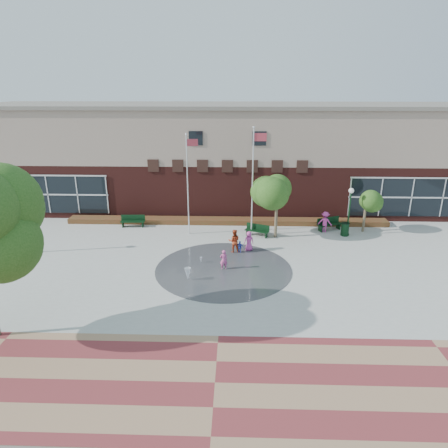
{
  "coord_description": "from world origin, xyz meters",
  "views": [
    {
      "loc": [
        0.74,
        -19.35,
        10.74
      ],
      "look_at": [
        0.0,
        4.0,
        2.6
      ],
      "focal_mm": 32.0,
      "sensor_mm": 36.0,
      "label": 1
    }
  ],
  "objects_px": {
    "flagpole_left": "(188,180)",
    "trash_can": "(345,229)",
    "bench_left": "(133,223)",
    "flagpole_right": "(253,177)",
    "child_splash": "(224,260)"
  },
  "relations": [
    {
      "from": "flagpole_right",
      "to": "child_splash",
      "type": "height_order",
      "value": "flagpole_right"
    },
    {
      "from": "flagpole_left",
      "to": "child_splash",
      "type": "distance_m",
      "value": 7.63
    },
    {
      "from": "child_splash",
      "to": "bench_left",
      "type": "bearing_deg",
      "value": -55.49
    },
    {
      "from": "bench_left",
      "to": "trash_can",
      "type": "bearing_deg",
      "value": -7.62
    },
    {
      "from": "flagpole_left",
      "to": "bench_left",
      "type": "bearing_deg",
      "value": 152.64
    },
    {
      "from": "flagpole_right",
      "to": "trash_can",
      "type": "bearing_deg",
      "value": 0.07
    },
    {
      "from": "flagpole_right",
      "to": "bench_left",
      "type": "distance_m",
      "value": 10.46
    },
    {
      "from": "flagpole_left",
      "to": "trash_can",
      "type": "height_order",
      "value": "flagpole_left"
    },
    {
      "from": "flagpole_left",
      "to": "child_splash",
      "type": "height_order",
      "value": "flagpole_left"
    },
    {
      "from": "bench_left",
      "to": "child_splash",
      "type": "relative_size",
      "value": 1.51
    },
    {
      "from": "flagpole_left",
      "to": "trash_can",
      "type": "bearing_deg",
      "value": -10.34
    },
    {
      "from": "flagpole_left",
      "to": "flagpole_right",
      "type": "height_order",
      "value": "flagpole_right"
    },
    {
      "from": "flagpole_right",
      "to": "child_splash",
      "type": "bearing_deg",
      "value": -108.97
    },
    {
      "from": "flagpole_left",
      "to": "bench_left",
      "type": "height_order",
      "value": "flagpole_left"
    },
    {
      "from": "flagpole_right",
      "to": "trash_can",
      "type": "distance_m",
      "value": 8.04
    }
  ]
}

